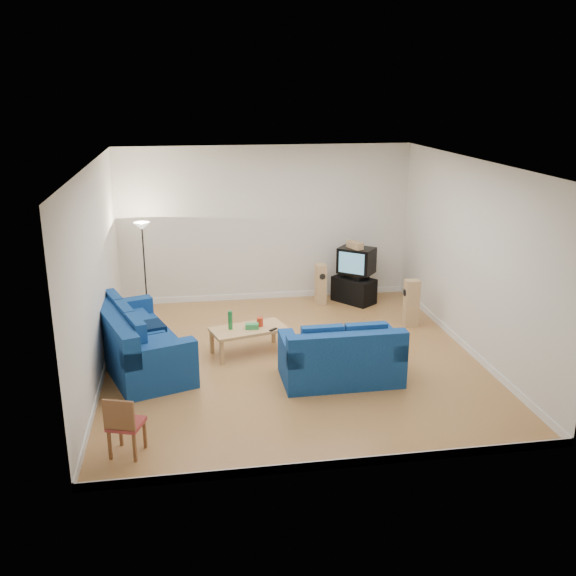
{
  "coord_description": "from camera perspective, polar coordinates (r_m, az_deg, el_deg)",
  "views": [
    {
      "loc": [
        -1.62,
        -9.62,
        4.27
      ],
      "look_at": [
        0.0,
        0.4,
        1.1
      ],
      "focal_mm": 40.0,
      "sensor_mm": 36.0,
      "label": 1
    }
  ],
  "objects": [
    {
      "name": "room",
      "position": [
        10.13,
        0.36,
        1.73
      ],
      "size": [
        6.01,
        6.51,
        3.21
      ],
      "color": "brown",
      "rests_on": "ground"
    },
    {
      "name": "floor_lamp",
      "position": [
        12.52,
        -12.8,
        4.28
      ],
      "size": [
        0.32,
        0.32,
        1.85
      ],
      "color": "black",
      "rests_on": "ground"
    },
    {
      "name": "sofa_three_seat",
      "position": [
        10.55,
        -13.43,
        -4.9
      ],
      "size": [
        1.84,
        2.74,
        0.97
      ],
      "rotation": [
        0.0,
        0.0,
        -1.24
      ],
      "color": "navy",
      "rests_on": "ground"
    },
    {
      "name": "red_canister",
      "position": [
        10.78,
        -2.51,
        -3.02
      ],
      "size": [
        0.14,
        0.14,
        0.15
      ],
      "primitive_type": "cylinder",
      "rotation": [
        0.0,
        0.0,
        0.49
      ],
      "color": "red",
      "rests_on": "coffee_table"
    },
    {
      "name": "remote",
      "position": [
        10.61,
        -1.33,
        -3.71
      ],
      "size": [
        0.15,
        0.14,
        0.02
      ],
      "primitive_type": "cube",
      "rotation": [
        0.0,
        0.0,
        0.69
      ],
      "color": "black",
      "rests_on": "coffee_table"
    },
    {
      "name": "speaker_left",
      "position": [
        13.18,
        2.92,
        0.34
      ],
      "size": [
        0.21,
        0.27,
        0.84
      ],
      "rotation": [
        0.0,
        0.0,
        0.06
      ],
      "color": "tan",
      "rests_on": "ground"
    },
    {
      "name": "television",
      "position": [
        13.27,
        6.1,
        2.45
      ],
      "size": [
        0.85,
        0.82,
        0.53
      ],
      "rotation": [
        0.0,
        0.0,
        -0.67
      ],
      "color": "black",
      "rests_on": "av_receiver"
    },
    {
      "name": "speaker_right",
      "position": [
        12.14,
        10.9,
        -1.33
      ],
      "size": [
        0.28,
        0.22,
        0.89
      ],
      "rotation": [
        0.0,
        0.0,
        -1.61
      ],
      "color": "tan",
      "rests_on": "ground"
    },
    {
      "name": "dining_chair",
      "position": [
        8.06,
        -14.39,
        -11.54
      ],
      "size": [
        0.49,
        0.49,
        0.8
      ],
      "rotation": [
        0.0,
        0.0,
        -0.33
      ],
      "color": "brown",
      "rests_on": "ground"
    },
    {
      "name": "av_receiver",
      "position": [
        13.29,
        6.15,
        1.08
      ],
      "size": [
        0.5,
        0.52,
        0.09
      ],
      "primitive_type": "cube",
      "rotation": [
        0.0,
        0.0,
        -1.02
      ],
      "color": "black",
      "rests_on": "tv_stand"
    },
    {
      "name": "centre_speaker",
      "position": [
        13.14,
        5.97,
        3.82
      ],
      "size": [
        0.29,
        0.42,
        0.14
      ],
      "primitive_type": "cube",
      "rotation": [
        0.0,
        0.0,
        -1.21
      ],
      "color": "tan",
      "rests_on": "television"
    },
    {
      "name": "tissue_box",
      "position": [
        10.68,
        -3.23,
        -3.41
      ],
      "size": [
        0.23,
        0.14,
        0.09
      ],
      "primitive_type": "cube",
      "rotation": [
        0.0,
        0.0,
        -0.1
      ],
      "color": "green",
      "rests_on": "coffee_table"
    },
    {
      "name": "tv_stand",
      "position": [
        13.39,
        5.87,
        -0.17
      ],
      "size": [
        0.9,
        0.97,
        0.52
      ],
      "primitive_type": "cube",
      "rotation": [
        0.0,
        0.0,
        -0.91
      ],
      "color": "black",
      "rests_on": "ground"
    },
    {
      "name": "coffee_table",
      "position": [
        10.74,
        -3.53,
        -3.84
      ],
      "size": [
        1.35,
        0.92,
        0.45
      ],
      "rotation": [
        0.0,
        0.0,
        0.27
      ],
      "color": "tan",
      "rests_on": "ground"
    },
    {
      "name": "bottle",
      "position": [
        10.64,
        -5.15,
        -2.87
      ],
      "size": [
        0.09,
        0.09,
        0.32
      ],
      "primitive_type": "cylinder",
      "rotation": [
        0.0,
        0.0,
        0.34
      ],
      "color": "#197233",
      "rests_on": "coffee_table"
    },
    {
      "name": "sofa_loveseat",
      "position": [
        9.78,
        4.78,
        -6.42
      ],
      "size": [
        1.79,
        1.01,
        0.89
      ],
      "rotation": [
        0.0,
        0.0,
        0.01
      ],
      "color": "navy",
      "rests_on": "ground"
    }
  ]
}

